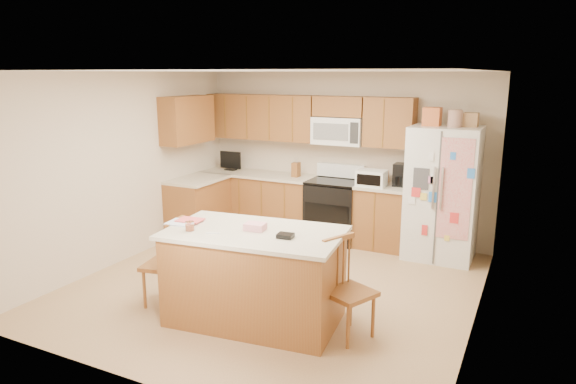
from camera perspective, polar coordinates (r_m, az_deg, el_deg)
The scene contains 9 objects.
ground at distance 6.25m, azimuth -1.43°, elevation -10.31°, with size 4.50×4.50×0.00m, color #9E7651.
room_shell at distance 5.83m, azimuth -1.51°, elevation 2.81°, with size 4.60×4.60×2.52m.
cabinetry at distance 7.93m, azimuth -1.77°, elevation 1.69°, with size 3.36×1.56×2.15m.
stove at distance 7.77m, azimuth 5.18°, elevation -1.94°, with size 0.76×0.65×1.13m.
refrigerator at distance 7.21m, azimuth 16.80°, elevation 0.02°, with size 0.90×0.79×2.04m.
island at distance 5.26m, azimuth -3.71°, elevation -9.25°, with size 1.89×1.21×1.05m.
windsor_chair_left at distance 5.77m, azimuth -13.46°, elevation -7.81°, with size 0.47×0.49×0.97m.
windsor_chair_back at distance 5.90m, azimuth -0.39°, elevation -7.34°, with size 0.43×0.42×0.89m.
windsor_chair_right at distance 4.99m, azimuth 6.69°, elevation -10.89°, with size 0.54×0.55×0.97m.
Camera 1 is at (2.66, -5.08, 2.48)m, focal length 32.00 mm.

